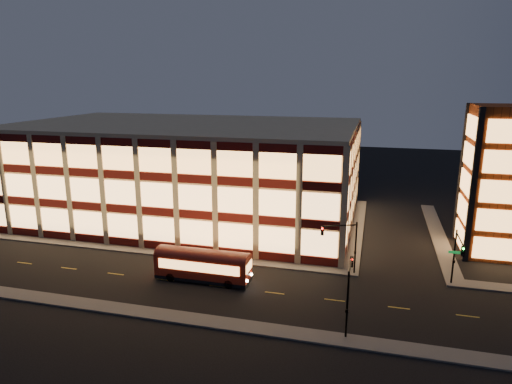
# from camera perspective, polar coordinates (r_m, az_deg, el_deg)

# --- Properties ---
(ground) EXTENTS (200.00, 200.00, 0.00)m
(ground) POSITION_cam_1_polar(r_m,az_deg,el_deg) (57.33, -12.26, -7.81)
(ground) COLOR black
(ground) RESTS_ON ground
(sidewalk_office_south) EXTENTS (54.00, 2.00, 0.15)m
(sidewalk_office_south) POSITION_cam_1_polar(r_m,az_deg,el_deg) (59.47, -14.43, -7.05)
(sidewalk_office_south) COLOR #514F4C
(sidewalk_office_south) RESTS_ON ground
(sidewalk_office_east) EXTENTS (2.00, 30.00, 0.15)m
(sidewalk_office_east) POSITION_cam_1_polar(r_m,az_deg,el_deg) (67.50, 12.46, -4.38)
(sidewalk_office_east) COLOR #514F4C
(sidewalk_office_east) RESTS_ON ground
(sidewalk_tower_west) EXTENTS (2.00, 30.00, 0.15)m
(sidewalk_tower_west) POSITION_cam_1_polar(r_m,az_deg,el_deg) (68.08, 21.77, -4.92)
(sidewalk_tower_west) COLOR #514F4C
(sidewalk_tower_west) RESTS_ON ground
(sidewalk_near) EXTENTS (100.00, 2.00, 0.15)m
(sidewalk_near) POSITION_cam_1_polar(r_m,az_deg,el_deg) (47.19, -19.57, -13.19)
(sidewalk_near) COLOR #514F4C
(sidewalk_near) RESTS_ON ground
(office_building) EXTENTS (50.45, 30.45, 14.50)m
(office_building) POSITION_cam_1_polar(r_m,az_deg,el_deg) (71.19, -8.54, 2.73)
(office_building) COLOR tan
(office_building) RESTS_ON ground
(stair_tower) EXTENTS (8.60, 8.60, 18.00)m
(stair_tower) POSITION_cam_1_polar(r_m,az_deg,el_deg) (62.15, 28.47, 1.16)
(stair_tower) COLOR #8C3814
(stair_tower) RESTS_ON ground
(traffic_signal_far) EXTENTS (3.79, 1.87, 6.00)m
(traffic_signal_far) POSITION_cam_1_polar(r_m,az_deg,el_deg) (50.38, 10.89, -5.84)
(traffic_signal_far) COLOR black
(traffic_signal_far) RESTS_ON ground
(traffic_signal_right) EXTENTS (1.20, 4.37, 6.00)m
(traffic_signal_right) POSITION_cam_1_polar(r_m,az_deg,el_deg) (50.24, 23.85, -6.90)
(traffic_signal_right) COLOR black
(traffic_signal_right) RESTS_ON ground
(traffic_signal_near) EXTENTS (0.32, 4.45, 6.00)m
(traffic_signal_near) POSITION_cam_1_polar(r_m,az_deg,el_deg) (39.90, 11.56, -11.32)
(traffic_signal_near) COLOR black
(traffic_signal_near) RESTS_ON ground
(trolley_bus) EXTENTS (10.20, 2.74, 3.45)m
(trolley_bus) POSITION_cam_1_polar(r_m,az_deg,el_deg) (49.30, -6.67, -8.87)
(trolley_bus) COLOR maroon
(trolley_bus) RESTS_ON ground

